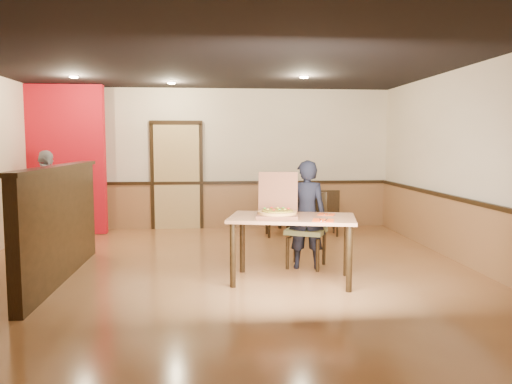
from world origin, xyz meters
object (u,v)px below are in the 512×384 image
(pizza_box, at_px, (277,211))
(side_chair_left, at_px, (279,208))
(main_table, at_px, (292,225))
(diner, at_px, (306,215))
(condiment, at_px, (295,187))
(side_table, at_px, (298,200))
(passerby, at_px, (47,196))
(side_chair_right, at_px, (327,211))
(diner_chair, at_px, (308,226))

(pizza_box, bearing_deg, side_chair_left, 90.82)
(main_table, bearing_deg, diner, 77.50)
(main_table, height_order, condiment, condiment)
(side_table, bearing_deg, pizza_box, -103.57)
(passerby, bearing_deg, side_chair_left, -93.77)
(side_chair_left, height_order, pizza_box, pizza_box)
(side_chair_right, relative_size, condiment, 6.37)
(passerby, distance_m, pizza_box, 4.68)
(side_chair_left, height_order, diner, diner)
(main_table, height_order, diner_chair, diner_chair)
(diner, bearing_deg, side_chair_left, -79.74)
(pizza_box, height_order, condiment, pizza_box)
(side_table, xyz_separation_m, pizza_box, (-0.86, -3.55, 0.29))
(main_table, relative_size, pizza_box, 2.54)
(passerby, bearing_deg, side_chair_right, -93.84)
(diner_chair, height_order, condiment, diner_chair)
(pizza_box, bearing_deg, side_table, 85.19)
(diner, bearing_deg, diner_chair, -99.45)
(diner, bearing_deg, condiment, -87.72)
(diner_chair, height_order, side_table, diner_chair)
(main_table, bearing_deg, condiment, 92.65)
(main_table, relative_size, diner, 1.13)
(pizza_box, distance_m, condiment, 3.71)
(main_table, distance_m, side_chair_right, 3.20)
(passerby, xyz_separation_m, pizza_box, (3.70, -2.87, 0.09))
(passerby, relative_size, condiment, 11.81)
(passerby, xyz_separation_m, condiment, (4.52, 0.75, 0.05))
(diner_chair, bearing_deg, side_table, 107.30)
(side_table, height_order, condiment, condiment)
(diner_chair, bearing_deg, diner, -84.06)
(diner_chair, distance_m, passerby, 4.74)
(diner, height_order, condiment, diner)
(side_chair_right, distance_m, diner, 2.51)
(side_chair_right, xyz_separation_m, diner, (-0.83, -2.36, 0.28))
(side_chair_right, height_order, side_table, side_chair_right)
(diner, bearing_deg, side_chair_right, -100.74)
(diner, distance_m, pizza_box, 0.76)
(side_chair_left, bearing_deg, diner, 90.89)
(passerby, height_order, condiment, passerby)
(side_table, distance_m, diner, 3.00)
(main_table, height_order, pizza_box, pizza_box)
(diner_chair, distance_m, side_table, 2.84)
(side_chair_left, relative_size, pizza_box, 1.46)
(side_table, relative_size, passerby, 0.52)
(side_chair_left, relative_size, side_chair_right, 1.12)
(main_table, distance_m, side_chair_left, 2.99)
(side_table, relative_size, condiment, 6.08)
(diner_chair, xyz_separation_m, condiment, (0.30, 2.89, 0.28))
(diner_chair, bearing_deg, condiment, 108.30)
(passerby, bearing_deg, diner, -123.37)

